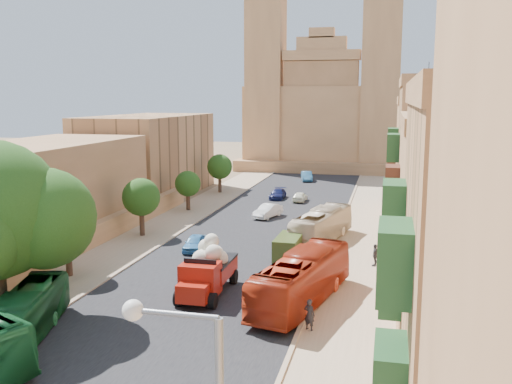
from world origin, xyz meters
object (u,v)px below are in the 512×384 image
at_px(street_tree_d, 220,167).
at_px(pedestrian_c, 375,255).
at_px(street_tree_a, 67,226).
at_px(bus_cream_east, 322,225).
at_px(church, 325,113).
at_px(car_white_a, 268,211).
at_px(bus_green_north, 24,316).
at_px(car_white_b, 300,197).
at_px(red_truck, 207,269).
at_px(street_tree_c, 188,184).
at_px(car_blue_b, 307,176).
at_px(olive_pickup, 289,247).
at_px(car_dkblue, 278,194).
at_px(car_cream, 315,227).
at_px(bus_red_east, 302,279).
at_px(pedestrian_a, 309,315).
at_px(street_tree_b, 141,197).
at_px(car_blue_a, 195,243).

relative_size(street_tree_d, pedestrian_c, 3.01).
bearing_deg(street_tree_a, bus_cream_east, 40.77).
bearing_deg(pedestrian_c, church, -158.25).
bearing_deg(street_tree_d, car_white_a, -56.11).
relative_size(street_tree_a, bus_green_north, 0.59).
bearing_deg(pedestrian_c, car_white_a, -131.37).
xyz_separation_m(bus_cream_east, car_white_b, (-4.71, 18.18, -0.79)).
distance_m(red_truck, pedestrian_c, 13.24).
xyz_separation_m(church, red_truck, (0.49, -67.99, -7.90)).
height_order(street_tree_a, bus_green_north, street_tree_a).
bearing_deg(street_tree_c, street_tree_d, 90.00).
relative_size(street_tree_c, car_blue_b, 1.03).
distance_m(church, car_white_b, 35.89).
distance_m(street_tree_a, red_truck, 10.76).
xyz_separation_m(red_truck, olive_pickup, (3.51, 9.38, -0.80)).
xyz_separation_m(bus_green_north, car_dkblue, (4.72, 43.16, -0.67)).
relative_size(bus_cream_east, car_cream, 2.17).
xyz_separation_m(street_tree_a, pedestrian_c, (20.56, 7.18, -2.72)).
height_order(church, red_truck, church).
bearing_deg(olive_pickup, bus_red_east, -75.41).
xyz_separation_m(bus_red_east, pedestrian_a, (1.00, -3.89, -0.66)).
distance_m(olive_pickup, pedestrian_c, 6.61).
relative_size(street_tree_b, street_tree_d, 1.04).
relative_size(olive_pickup, pedestrian_a, 2.39).
relative_size(bus_green_north, pedestrian_c, 5.43).
bearing_deg(car_dkblue, car_blue_a, -94.73).
xyz_separation_m(red_truck, bus_green_north, (-6.99, -8.60, -0.36)).
bearing_deg(bus_red_east, car_blue_a, -31.19).
height_order(car_dkblue, car_white_b, car_white_b).
distance_m(street_tree_b, pedestrian_a, 24.88).
height_order(bus_red_east, car_white_a, bus_red_east).
height_order(bus_green_north, car_white_a, bus_green_north).
xyz_separation_m(olive_pickup, car_white_a, (-4.67, 14.10, -0.14)).
height_order(street_tree_a, pedestrian_c, street_tree_a).
xyz_separation_m(olive_pickup, bus_green_north, (-10.50, -17.98, 0.43)).
relative_size(car_blue_b, pedestrian_a, 2.44).
xyz_separation_m(bus_red_east, car_cream, (-1.50, 17.65, -0.89)).
distance_m(car_white_a, car_white_b, 9.94).
xyz_separation_m(church, bus_green_north, (-6.50, -76.59, -8.26)).
xyz_separation_m(car_blue_a, car_dkblue, (1.92, 24.92, -0.04)).
bearing_deg(bus_green_north, car_white_a, 64.18).
bearing_deg(car_cream, bus_green_north, 49.74).
distance_m(church, car_blue_b, 19.82).
bearing_deg(car_blue_b, olive_pickup, -96.05).
relative_size(car_blue_a, car_white_b, 1.06).
distance_m(street_tree_b, car_cream, 15.79).
bearing_deg(car_cream, car_blue_b, -96.92).
xyz_separation_m(street_tree_a, street_tree_d, (0.00, 36.00, -0.21)).
bearing_deg(pedestrian_a, olive_pickup, -51.12).
distance_m(bus_green_north, car_blue_a, 18.47).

